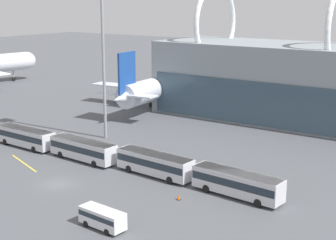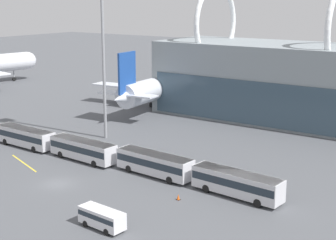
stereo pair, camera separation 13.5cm
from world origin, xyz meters
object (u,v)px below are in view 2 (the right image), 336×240
at_px(service_van_foreground, 102,217).
at_px(traffic_cone_0, 178,197).
at_px(shuttle_bus_0, 25,136).
at_px(floodlight_mast, 102,20).
at_px(shuttle_bus_1, 83,148).
at_px(shuttle_bus_3, 237,182).
at_px(shuttle_bus_2, 155,163).
at_px(airliner_at_gate_far, 165,86).

height_order(service_van_foreground, traffic_cone_0, service_van_foreground).
bearing_deg(shuttle_bus_0, floodlight_mast, 60.38).
bearing_deg(shuttle_bus_1, shuttle_bus_3, 3.71).
distance_m(shuttle_bus_1, shuttle_bus_2, 12.77).
xyz_separation_m(shuttle_bus_1, shuttle_bus_2, (12.75, 0.68, 0.00)).
xyz_separation_m(shuttle_bus_0, shuttle_bus_1, (12.75, 0.20, 0.00)).
relative_size(airliner_at_gate_far, traffic_cone_0, 53.62).
distance_m(shuttle_bus_0, shuttle_bus_2, 25.52).
bearing_deg(shuttle_bus_0, traffic_cone_0, -6.11).
height_order(shuttle_bus_1, shuttle_bus_2, same).
xyz_separation_m(airliner_at_gate_far, floodlight_mast, (5.96, -26.11, 15.17)).
xyz_separation_m(shuttle_bus_0, shuttle_bus_2, (25.51, 0.88, 0.00)).
bearing_deg(shuttle_bus_3, traffic_cone_0, -132.10).
height_order(shuttle_bus_1, service_van_foreground, shuttle_bus_1).
bearing_deg(floodlight_mast, traffic_cone_0, -31.80).
distance_m(shuttle_bus_0, service_van_foreground, 34.53).
height_order(shuttle_bus_0, traffic_cone_0, shuttle_bus_0).
xyz_separation_m(shuttle_bus_2, floodlight_mast, (-18.46, 10.73, 18.26)).
bearing_deg(service_van_foreground, traffic_cone_0, 82.80).
bearing_deg(floodlight_mast, shuttle_bus_0, -121.27).
distance_m(floodlight_mast, traffic_cone_0, 36.37).
bearing_deg(service_van_foreground, airliner_at_gate_far, 123.26).
relative_size(shuttle_bus_1, service_van_foreground, 2.14).
bearing_deg(service_van_foreground, shuttle_bus_1, 142.93).
bearing_deg(shuttle_bus_2, shuttle_bus_0, -174.09).
relative_size(service_van_foreground, traffic_cone_0, 7.56).
bearing_deg(service_van_foreground, floodlight_mast, 135.25).
height_order(shuttle_bus_2, traffic_cone_0, shuttle_bus_2).
height_order(shuttle_bus_0, service_van_foreground, shuttle_bus_0).
distance_m(airliner_at_gate_far, shuttle_bus_1, 39.41).
xyz_separation_m(service_van_foreground, traffic_cone_0, (2.23, 11.10, -0.89)).
distance_m(shuttle_bus_1, traffic_cone_0, 20.86).
xyz_separation_m(airliner_at_gate_far, shuttle_bus_1, (11.66, -37.52, -3.09)).
bearing_deg(airliner_at_gate_far, shuttle_bus_2, -151.98).
bearing_deg(traffic_cone_0, shuttle_bus_0, 172.24).
xyz_separation_m(shuttle_bus_3, service_van_foreground, (-7.46, -16.06, -0.57)).
relative_size(airliner_at_gate_far, floodlight_mast, 1.32).
bearing_deg(traffic_cone_0, airliner_at_gate_far, 127.11).
distance_m(shuttle_bus_3, floodlight_mast, 37.84).
bearing_deg(floodlight_mast, shuttle_bus_2, -30.17).
bearing_deg(shuttle_bus_3, airliner_at_gate_far, 139.41).
relative_size(shuttle_bus_2, service_van_foreground, 2.14).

